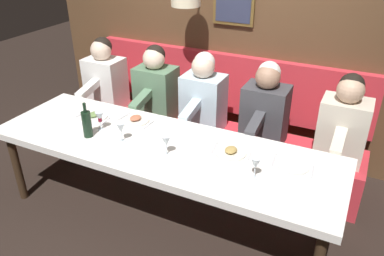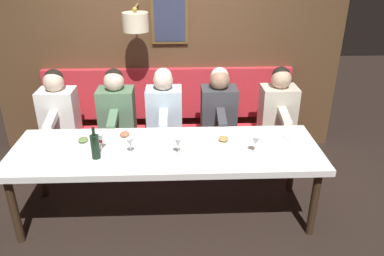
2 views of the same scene
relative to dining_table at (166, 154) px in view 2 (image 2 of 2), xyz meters
name	(u,v)px [view 2 (image 2 of 2)]	position (x,y,z in m)	size (l,w,h in m)	color
ground_plane	(168,213)	(0.00, 0.00, -0.68)	(12.00, 12.00, 0.00)	black
dining_table	(166,154)	(0.00, 0.00, 0.00)	(0.90, 2.86, 0.74)	white
banquette_bench	(169,151)	(0.89, 0.00, -0.46)	(0.52, 3.06, 0.45)	red
back_wall_panel	(167,45)	(1.46, 0.00, 0.68)	(0.59, 4.26, 2.90)	brown
diner_nearest	(279,103)	(0.88, -1.27, 0.13)	(0.60, 0.40, 0.79)	beige
diner_near	(219,104)	(0.88, -0.58, 0.13)	(0.60, 0.40, 0.79)	#3D3D42
diner_middle	(164,105)	(0.88, 0.04, 0.13)	(0.60, 0.40, 0.79)	silver
diner_far	(116,106)	(0.88, 0.58, 0.13)	(0.60, 0.40, 0.79)	#567A5B
diner_farthest	(58,107)	(0.88, 1.22, 0.13)	(0.60, 0.40, 0.79)	white
place_setting_0	(223,140)	(0.11, -0.55, 0.07)	(0.24, 0.33, 0.05)	silver
place_setting_1	(125,136)	(0.25, 0.41, 0.07)	(0.24, 0.32, 0.05)	silver
place_setting_2	(271,139)	(0.14, -1.01, 0.07)	(0.24, 0.32, 0.01)	silver
place_setting_3	(83,141)	(0.14, 0.79, 0.07)	(0.24, 0.32, 0.05)	white
wine_glass_0	(256,141)	(-0.12, -0.81, 0.18)	(0.07, 0.07, 0.16)	silver
wine_glass_1	(130,143)	(-0.10, 0.31, 0.18)	(0.07, 0.07, 0.16)	silver
wine_glass_2	(178,143)	(-0.12, -0.11, 0.18)	(0.07, 0.07, 0.16)	silver
wine_glass_3	(100,139)	(-0.01, 0.59, 0.17)	(0.07, 0.07, 0.16)	silver
wine_bottle	(95,146)	(-0.15, 0.61, 0.18)	(0.08, 0.08, 0.30)	black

